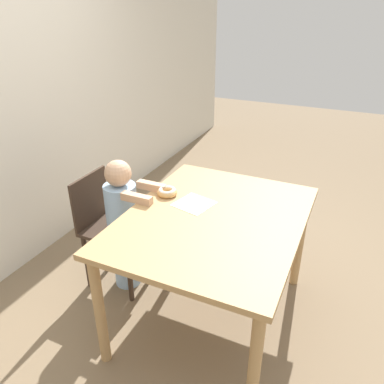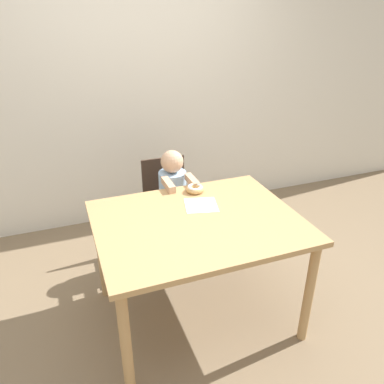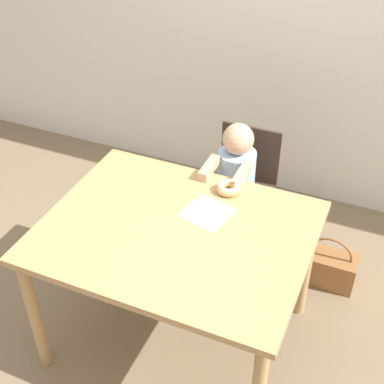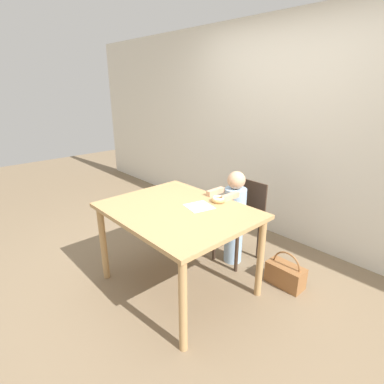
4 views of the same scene
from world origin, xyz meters
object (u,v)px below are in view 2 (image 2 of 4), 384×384
Objects in this scene: child_figure at (173,206)px; handbag at (235,231)px; chair at (169,206)px; donut at (195,189)px.

handbag is (0.60, 0.05, -0.40)m from child_figure.
chair is 2.43× the size of handbag.
handbag is at bearing -6.73° from chair.
donut is 0.94m from handbag.
child_figure is at bearing -175.61° from handbag.
chair is at bearing 98.61° from donut.
handbag is (0.53, 0.36, -0.69)m from donut.
donut is at bearing -145.81° from handbag.
chair is at bearing 90.00° from child_figure.
donut is at bearing -78.29° from child_figure.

